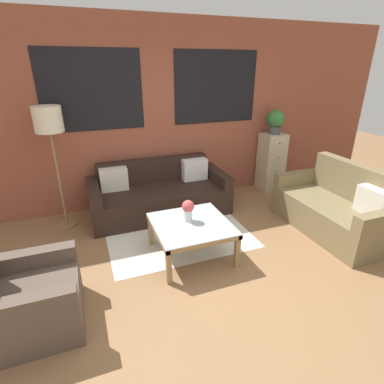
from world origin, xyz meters
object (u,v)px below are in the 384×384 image
Objects in this scene: drawer_cabinet at (271,162)px; coffee_table at (191,228)px; armchair_corner at (26,301)px; flower_vase at (188,209)px; couch_dark at (159,195)px; settee_vintage at (335,209)px; floor_lamp at (49,125)px; potted_plant at (275,121)px.

coffee_table is at bearing -144.57° from drawer_cabinet.
flower_vase is at bearing 18.81° from armchair_corner.
couch_dark is 2.53m from settee_vintage.
floor_lamp is 2.07m from flower_vase.
coffee_table is (0.05, -1.28, 0.09)m from couch_dark.
armchair_corner is 4.41m from potted_plant.
drawer_cabinet reaches higher than armchair_corner.
coffee_table is at bearing -77.86° from flower_vase.
potted_plant is (0.00, 0.00, 0.74)m from drawer_cabinet.
armchair_corner is at bearing -152.20° from potted_plant.
armchair_corner reaches higher than flower_vase.
drawer_cabinet is (3.53, 0.17, -0.92)m from floor_lamp.
coffee_table is (-2.06, 0.12, 0.06)m from settee_vintage.
floor_lamp reaches higher than potted_plant.
drawer_cabinet is 0.74m from potted_plant.
armchair_corner is 0.82× the size of drawer_cabinet.
drawer_cabinet is (0.05, 1.62, 0.20)m from settee_vintage.
potted_plant reaches higher than drawer_cabinet.
floor_lamp reaches higher than drawer_cabinet.
coffee_table is 0.52× the size of floor_lamp.
armchair_corner is (-3.75, -0.39, -0.03)m from settee_vintage.
floor_lamp is (-1.37, 0.05, 1.15)m from couch_dark.
coffee_table is 0.85× the size of drawer_cabinet.
floor_lamp reaches higher than flower_vase.
floor_lamp reaches higher than armchair_corner.
couch_dark is 1.28m from coffee_table.
coffee_table is 2.59m from drawer_cabinet.
armchair_corner is (-1.65, -1.78, -0.00)m from couch_dark.
flower_vase is at bearing 174.85° from settee_vintage.
coffee_table is at bearing -43.21° from floor_lamp.
settee_vintage is at bearing -3.31° from coffee_table.
armchair_corner is 4.31m from drawer_cabinet.
potted_plant is (2.11, 1.50, 0.88)m from coffee_table.
coffee_table is at bearing 16.58° from armchair_corner.
floor_lamp reaches higher than coffee_table.
armchair_corner is 0.50× the size of floor_lamp.
floor_lamp is 4.12× the size of potted_plant.
settee_vintage is at bearing 5.87° from armchair_corner.
couch_dark is 2.38m from potted_plant.
flower_vase is (-2.13, -1.43, 0.08)m from drawer_cabinet.
armchair_corner is 3.22× the size of flower_vase.
floor_lamp is at bearing 177.74° from couch_dark.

